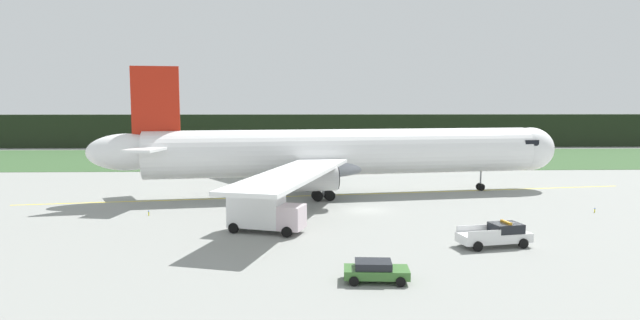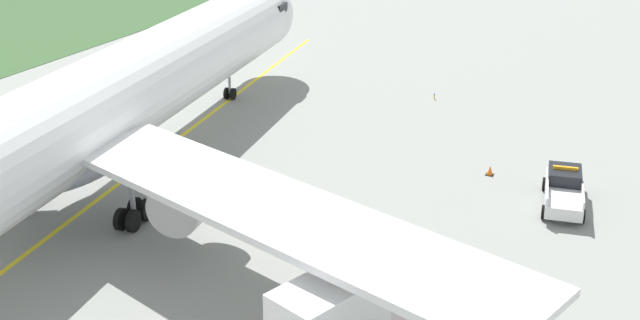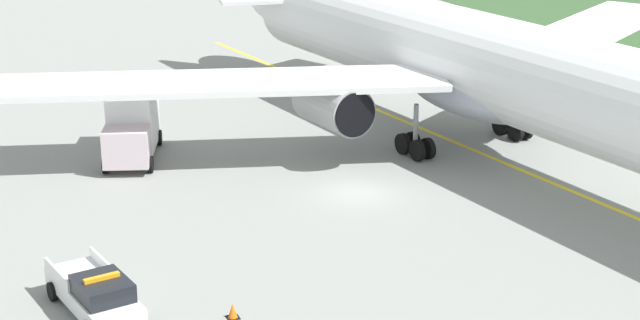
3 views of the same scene
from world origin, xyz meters
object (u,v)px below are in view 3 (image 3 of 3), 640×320
(ops_pickup_truck, at_px, (96,293))
(catering_truck, at_px, (132,124))
(apron_cone, at_px, (233,311))
(airliner, at_px, (501,71))

(ops_pickup_truck, height_order, catering_truck, catering_truck)
(ops_pickup_truck, bearing_deg, apron_cone, 65.37)
(ops_pickup_truck, xyz_separation_m, catering_truck, (-18.30, 5.28, 1.03))
(airliner, bearing_deg, catering_truck, -112.85)
(airliner, distance_m, ops_pickup_truck, 26.41)
(apron_cone, bearing_deg, ops_pickup_truck, -114.63)
(airliner, height_order, ops_pickup_truck, airliner)
(airliner, bearing_deg, apron_cone, -56.68)
(airliner, height_order, catering_truck, airliner)
(airliner, xyz_separation_m, apron_cone, (12.62, -19.19, -4.74))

